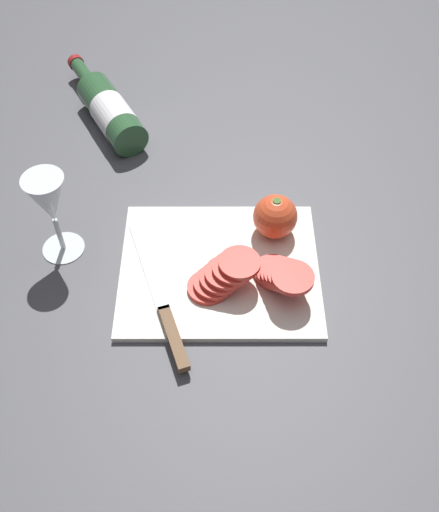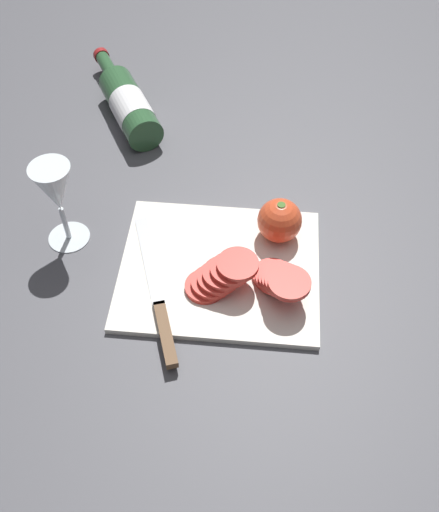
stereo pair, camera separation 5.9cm
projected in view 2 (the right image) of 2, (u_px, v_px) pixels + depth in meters
The scene contains 8 objects.
ground_plane at pixel (224, 283), 1.02m from camera, with size 3.00×3.00×0.00m, color #4C4C51.
cutting_board at pixel (220, 269), 1.03m from camera, with size 0.34×0.29×0.01m.
wine_bottle at pixel (129, 105), 1.27m from camera, with size 0.20×0.31×0.08m.
wine_glass at pixel (56, 192), 1.00m from camera, with size 0.07×0.07×0.17m.
whole_tomato at pixel (280, 220), 1.04m from camera, with size 0.08×0.08×0.08m.
knife at pixel (162, 315), 0.96m from camera, with size 0.12×0.31×0.01m.
tomato_slice_stack_near at pixel (221, 276), 0.98m from camera, with size 0.12×0.08×0.06m.
tomato_slice_stack_far at pixel (281, 279), 0.98m from camera, with size 0.09×0.12×0.06m.
Camera 2 is at (-0.05, 0.61, 0.82)m, focal length 42.00 mm.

